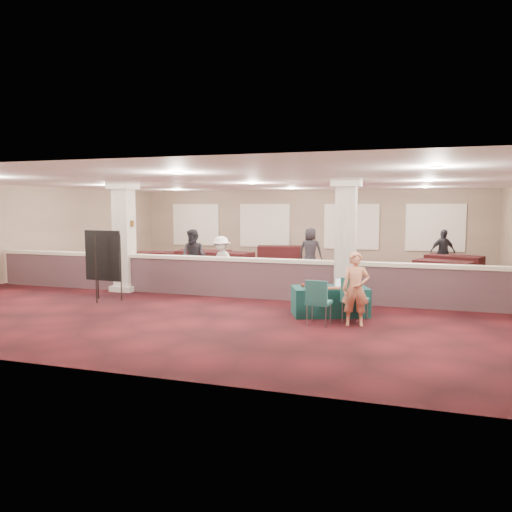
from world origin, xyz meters
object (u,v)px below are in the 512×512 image
(attendee_c, at_px, (443,252))
(attendee_a, at_px, (194,257))
(far_table_front_right, at_px, (443,272))
(near_table, at_px, (330,301))
(far_table_back_right, at_px, (454,266))
(attendee_b, at_px, (221,262))
(far_table_back_left, at_px, (203,261))
(far_table_front_center, at_px, (226,263))
(easel_board, at_px, (103,256))
(far_table_front_left, at_px, (159,261))
(conf_chair_side, at_px, (318,299))
(conf_chair_main, at_px, (353,296))
(woman, at_px, (356,289))
(attendee_d, at_px, (310,251))
(far_table_back_center, at_px, (280,255))

(attendee_c, bearing_deg, attendee_a, -174.57)
(far_table_front_right, relative_size, attendee_c, 1.08)
(near_table, distance_m, far_table_back_right, 8.26)
(far_table_back_right, distance_m, attendee_c, 0.73)
(attendee_b, bearing_deg, far_table_back_left, 148.32)
(near_table, bearing_deg, far_table_front_center, 107.84)
(easel_board, height_order, far_table_front_center, easel_board)
(far_table_back_left, bearing_deg, far_table_front_left, -173.64)
(conf_chair_side, bearing_deg, far_table_back_right, 73.96)
(conf_chair_main, bearing_deg, far_table_front_right, 88.04)
(woman, distance_m, far_table_front_right, 7.18)
(woman, relative_size, far_table_front_center, 0.79)
(conf_chair_side, xyz_separation_m, far_table_front_left, (-7.61, 7.12, -0.22))
(conf_chair_side, xyz_separation_m, attendee_a, (-4.82, 4.32, 0.30))
(far_table_front_left, distance_m, attendee_b, 4.87)
(far_table_front_right, xyz_separation_m, attendee_d, (-4.53, 0.50, 0.50))
(woman, relative_size, attendee_d, 0.90)
(far_table_back_right, bearing_deg, attendee_a, -151.39)
(easel_board, bearing_deg, far_table_back_center, 81.97)
(far_table_front_center, xyz_separation_m, attendee_a, (-0.04, -2.71, 0.48))
(conf_chair_side, bearing_deg, woman, 23.64)
(conf_chair_main, distance_m, attendee_b, 5.75)
(far_table_back_center, height_order, attendee_a, attendee_a)
(far_table_front_right, relative_size, far_table_back_left, 0.89)
(attendee_d, bearing_deg, attendee_a, 44.95)
(conf_chair_side, distance_m, attendee_a, 6.48)
(attendee_c, bearing_deg, woman, -130.34)
(far_table_back_right, bearing_deg, easel_board, -139.84)
(near_table, relative_size, far_table_front_center, 0.86)
(easel_board, distance_m, far_table_front_right, 10.70)
(easel_board, xyz_separation_m, attendee_c, (8.81, 8.19, -0.36))
(far_table_back_right, bearing_deg, far_table_front_center, -168.03)
(conf_chair_side, xyz_separation_m, far_table_front_right, (2.83, 7.12, -0.22))
(far_table_front_center, height_order, far_table_back_center, far_table_front_center)
(near_table, distance_m, attendee_c, 8.56)
(far_table_front_center, bearing_deg, far_table_front_right, 0.71)
(far_table_front_left, height_order, far_table_front_center, far_table_front_center)
(near_table, xyz_separation_m, conf_chair_main, (0.60, -0.59, 0.25))
(conf_chair_main, relative_size, far_table_back_center, 0.51)
(far_table_front_left, relative_size, attendee_a, 1.00)
(conf_chair_main, height_order, conf_chair_side, same)
(woman, xyz_separation_m, far_table_front_left, (-8.36, 6.86, -0.42))
(far_table_front_left, distance_m, attendee_d, 5.95)
(easel_board, height_order, far_table_back_left, easel_board)
(far_table_front_right, distance_m, attendee_c, 2.12)
(conf_chair_side, distance_m, far_table_back_center, 11.23)
(conf_chair_side, relative_size, far_table_front_left, 0.55)
(far_table_back_right, xyz_separation_m, attendee_d, (-4.97, -1.11, 0.48))
(far_table_front_right, height_order, attendee_a, attendee_a)
(woman, bearing_deg, conf_chair_main, 97.81)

